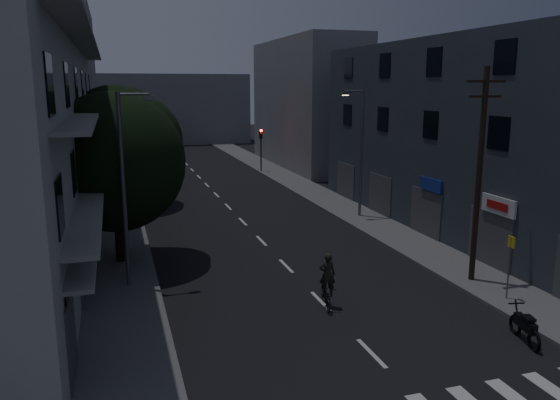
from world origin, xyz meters
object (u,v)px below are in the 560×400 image
motorcycle (525,328)px  cyclist (327,289)px  bus_stop_sign (510,256)px  utility_pole (479,172)px

motorcycle → cyclist: cyclist is taller
bus_stop_sign → cyclist: (-7.00, 1.59, -1.16)m
utility_pole → motorcycle: bearing=-108.7°
motorcycle → cyclist: (-5.21, 4.64, 0.23)m
utility_pole → motorcycle: 7.11m
bus_stop_sign → motorcycle: bearing=-120.3°
motorcycle → cyclist: 6.98m
utility_pole → cyclist: size_ratio=4.16×
utility_pole → bus_stop_sign: utility_pole is taller
utility_pole → motorcycle: (-1.79, -5.31, -4.37)m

